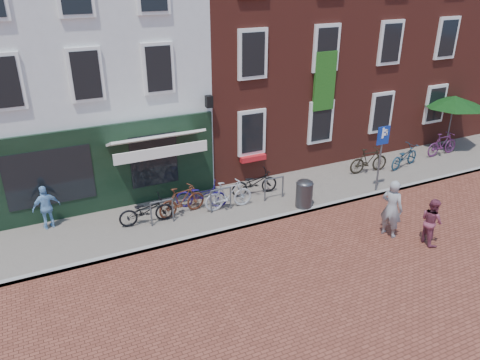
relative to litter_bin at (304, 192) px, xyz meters
name	(u,v)px	position (x,y,z in m)	size (l,w,h in m)	color
ground	(278,220)	(-1.16, -0.30, -0.64)	(80.00, 80.00, 0.00)	brown
sidewalk	(282,194)	(-0.16, 1.20, -0.59)	(24.00, 3.00, 0.10)	slate
building_stucco	(69,56)	(-6.16, 6.70, 3.86)	(8.00, 8.00, 9.00)	silver
building_brick_mid	(241,32)	(0.84, 6.70, 4.36)	(6.00, 8.00, 10.00)	maroon
building_brick_right	(356,25)	(6.84, 6.70, 4.36)	(6.00, 8.00, 10.00)	maroon
filler_right	(455,28)	(13.34, 6.70, 3.86)	(7.00, 8.00, 9.00)	maroon
litter_bin	(304,192)	(0.00, 0.00, 0.00)	(0.57, 0.57, 1.04)	#3B3A3D
parking_sign	(382,147)	(3.06, -0.06, 1.12)	(0.50, 0.08, 2.43)	#4C4C4F
parasol	(455,99)	(8.84, 2.10, 1.66)	(2.64, 2.64, 2.44)	#4C4C4F
woman	(392,208)	(1.44, -2.55, 0.28)	(0.67, 0.44, 1.84)	gray
boy	(431,221)	(2.22, -3.39, 0.09)	(0.70, 0.55, 1.45)	brown
cafe_person	(46,207)	(-7.91, 2.18, 0.17)	(0.83, 0.35, 1.42)	#7CAEDD
bicycle_0	(146,211)	(-5.10, 1.15, -0.09)	(0.60, 1.72, 0.90)	black
bicycle_1	(182,200)	(-3.89, 1.24, -0.04)	(0.47, 1.66, 1.00)	#532617
bicycle_2	(201,195)	(-3.14, 1.44, -0.09)	(0.60, 1.72, 0.90)	#1A105B
bicycle_3	(228,195)	(-2.36, 0.96, -0.04)	(0.47, 1.66, 1.00)	#B3B3B5
bicycle_4	(254,183)	(-1.09, 1.54, -0.09)	(0.60, 1.72, 0.90)	black
bicycle_5	(369,160)	(3.84, 1.37, -0.04)	(0.47, 1.66, 1.00)	black
bicycle_6	(404,156)	(5.48, 1.18, -0.09)	(0.60, 1.72, 0.90)	#163348
bicycle_7	(442,144)	(7.88, 1.49, -0.04)	(0.47, 1.66, 1.00)	#501E49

